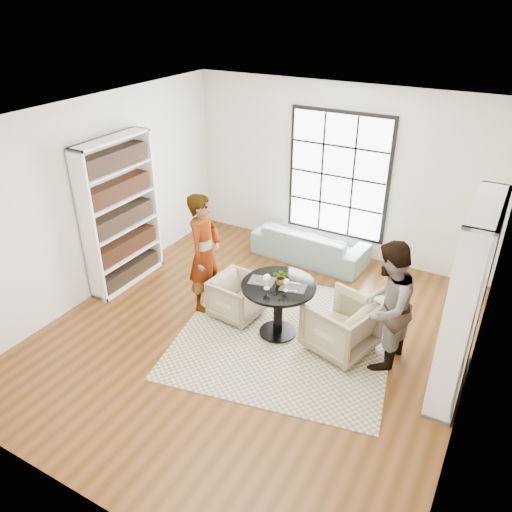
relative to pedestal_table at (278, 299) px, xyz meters
The scene contains 16 objects.
ground 0.67m from the pedestal_table, 142.67° to the right, with size 6.00×6.00×0.00m, color brown.
room_shell 0.80m from the pedestal_table, 128.18° to the left, with size 6.00×6.01×6.00m.
rug 0.59m from the pedestal_table, ahead, with size 2.87×2.87×0.01m, color #BAAA8B.
pedestal_table is the anchor object (origin of this frame).
sofa 2.32m from the pedestal_table, 102.67° to the left, with size 2.03×0.79×0.59m, color slate.
armchair_left 0.77m from the pedestal_table, behind, with size 0.68×0.70×0.63m, color #C0B489.
armchair_right 0.90m from the pedestal_table, ahead, with size 0.80×0.82×0.75m, color tan.
person_left 1.31m from the pedestal_table, behind, with size 0.66×0.44×1.82m, color gray.
person_right 1.45m from the pedestal_table, ahead, with size 0.84×0.65×1.73m, color gray.
placemat_left 0.33m from the pedestal_table, behind, with size 0.34×0.26×0.01m, color #2A2624.
placemat_right 0.30m from the pedestal_table, ahead, with size 0.34×0.26×0.01m, color #2A2624.
cutlery_left 0.34m from the pedestal_table, behind, with size 0.14×0.22×0.01m, color silver, non-canonical shape.
cutlery_right 0.31m from the pedestal_table, ahead, with size 0.14×0.22×0.01m, color silver, non-canonical shape.
wine_glass_left 0.43m from the pedestal_table, 119.72° to the right, with size 0.10×0.10×0.22m.
wine_glass_right 0.39m from the pedestal_table, 30.83° to the right, with size 0.08×0.08×0.18m.
flower_centerpiece 0.34m from the pedestal_table, 57.21° to the left, with size 0.20×0.18×0.23m, color gray.
Camera 1 is at (2.77, -4.92, 4.32)m, focal length 35.00 mm.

